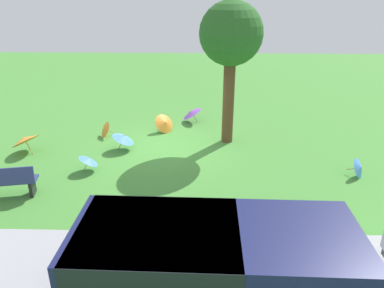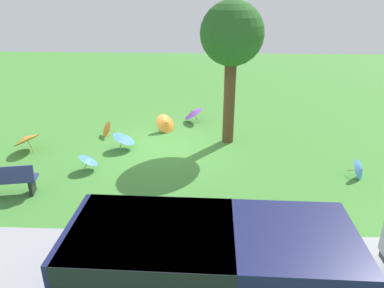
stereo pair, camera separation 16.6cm
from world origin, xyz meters
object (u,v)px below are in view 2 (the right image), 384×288
(park_bench, at_px, (4,181))
(parasol_purple_0, at_px, (193,112))
(shade_tree, at_px, (232,37))
(parasol_orange_2, at_px, (26,138))
(van_dark, at_px, (199,261))
(parasol_blue_0, at_px, (89,159))
(parasol_blue_1, at_px, (125,137))
(parasol_blue_2, at_px, (360,169))
(parasol_orange_0, at_px, (166,123))
(parasol_orange_3, at_px, (105,129))

(park_bench, relative_size, parasol_purple_0, 2.00)
(shade_tree, height_order, parasol_orange_2, shade_tree)
(park_bench, bearing_deg, shade_tree, -146.06)
(van_dark, relative_size, parasol_orange_2, 3.86)
(parasol_blue_0, xyz_separation_m, parasol_purple_0, (-2.89, -4.41, 0.04))
(shade_tree, bearing_deg, parasol_blue_1, 13.87)
(parasol_blue_2, bearing_deg, van_dark, 46.52)
(park_bench, xyz_separation_m, parasol_blue_1, (-2.46, -3.14, -0.01))
(parasol_blue_0, distance_m, parasol_blue_2, 7.86)
(parasol_orange_0, relative_size, parasol_orange_3, 1.37)
(parasol_orange_2, xyz_separation_m, parasol_blue_2, (-10.35, 1.40, -0.19))
(parasol_orange_0, distance_m, parasol_orange_2, 4.87)
(parasol_orange_3, height_order, parasol_purple_0, parasol_purple_0)
(van_dark, distance_m, parasol_orange_3, 8.43)
(parasol_orange_0, bearing_deg, parasol_orange_2, 24.91)
(parasol_blue_1, bearing_deg, parasol_blue_2, 166.37)
(parasol_blue_0, xyz_separation_m, parasol_orange_2, (2.49, -1.25, 0.10))
(park_bench, relative_size, parasol_orange_0, 1.73)
(parasol_orange_2, bearing_deg, parasol_orange_3, -146.83)
(parasol_blue_0, xyz_separation_m, parasol_blue_1, (-0.72, -1.58, 0.08))
(van_dark, height_order, parasol_orange_0, van_dark)
(van_dark, distance_m, park_bench, 6.12)
(shade_tree, relative_size, parasol_orange_0, 4.94)
(park_bench, bearing_deg, parasol_orange_2, -75.13)
(van_dark, relative_size, shade_tree, 0.98)
(parasol_orange_2, bearing_deg, parasol_blue_2, 172.27)
(park_bench, relative_size, parasol_orange_2, 1.39)
(parasol_orange_3, bearing_deg, parasol_blue_2, 160.53)
(parasol_orange_0, bearing_deg, park_bench, 53.02)
(parasol_orange_0, relative_size, parasol_orange_2, 0.80)
(parasol_orange_0, bearing_deg, parasol_blue_1, 54.97)
(park_bench, bearing_deg, parasol_orange_3, -109.19)
(parasol_orange_0, height_order, parasol_orange_3, parasol_orange_0)
(parasol_blue_2, bearing_deg, parasol_orange_0, -30.20)
(shade_tree, xyz_separation_m, parasol_orange_2, (6.71, 1.19, -3.12))
(parasol_blue_1, bearing_deg, van_dark, 112.53)
(parasol_purple_0, bearing_deg, parasol_orange_3, 28.40)
(van_dark, bearing_deg, parasol_purple_0, -86.90)
(parasol_orange_3, distance_m, parasol_blue_2, 8.60)
(parasol_orange_0, distance_m, parasol_blue_2, 6.87)
(parasol_orange_2, xyz_separation_m, parasol_blue_1, (-3.21, -0.33, -0.02))
(parasol_orange_0, xyz_separation_m, parasol_orange_2, (4.41, 2.05, 0.13))
(parasol_orange_2, relative_size, parasol_blue_2, 1.76)
(van_dark, bearing_deg, parasol_blue_2, -133.48)
(parasol_blue_0, bearing_deg, park_bench, 42.06)
(parasol_blue_2, bearing_deg, shade_tree, -35.47)
(van_dark, height_order, parasol_purple_0, van_dark)
(van_dark, xyz_separation_m, park_bench, (5.13, -3.30, -0.45))
(van_dark, height_order, shade_tree, shade_tree)
(van_dark, xyz_separation_m, parasol_orange_2, (5.88, -6.12, -0.43))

